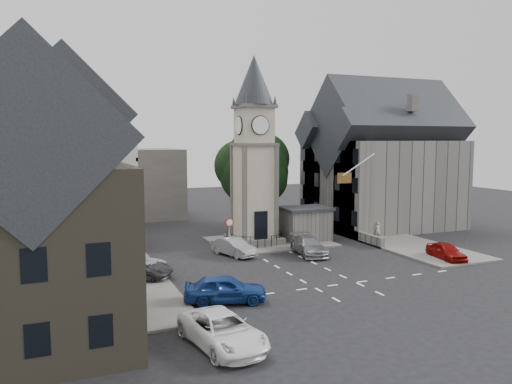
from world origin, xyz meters
name	(u,v)px	position (x,y,z in m)	size (l,w,h in m)	color
ground	(296,265)	(0.00, 0.00, 0.00)	(120.00, 120.00, 0.00)	black
pavement_west	(109,261)	(-12.50, 6.00, 0.07)	(6.00, 30.00, 0.14)	#595651
pavement_east	(368,233)	(12.00, 8.00, 0.07)	(6.00, 26.00, 0.14)	#595651
central_island	(270,242)	(1.50, 8.00, 0.08)	(10.00, 8.00, 0.16)	#595651
road_markings	(336,285)	(0.00, -5.50, 0.01)	(20.00, 8.00, 0.01)	silver
clock_tower	(254,151)	(0.00, 7.99, 8.12)	(4.86, 4.86, 16.25)	#4C4944
stone_shelter	(305,224)	(4.80, 7.50, 1.55)	(4.30, 3.30, 3.08)	#5D5A55
town_tree	(254,162)	(2.00, 13.00, 6.97)	(7.20, 7.20, 10.80)	black
warning_sign_post	(229,228)	(-3.20, 5.43, 2.03)	(0.70, 0.19, 2.85)	black
terrace_pink	(60,168)	(-15.50, 16.00, 6.58)	(8.10, 7.60, 12.80)	tan
terrace_cream	(62,174)	(-15.50, 8.00, 6.58)	(8.10, 7.60, 12.80)	#F5E2CD
terrace_tudor	(66,189)	(-15.50, 0.00, 6.19)	(8.10, 7.60, 12.00)	silver
building_sw_stone	(35,229)	(-17.00, -9.00, 5.35)	(8.60, 7.60, 10.40)	#4C4739
backdrop_west	(91,184)	(-12.00, 28.00, 4.00)	(20.00, 10.00, 8.00)	#4C4944
east_building	(382,167)	(15.59, 11.00, 6.26)	(14.40, 11.40, 12.60)	#5D5A55
east_boundary_wall	(333,228)	(9.20, 10.00, 0.45)	(0.40, 16.00, 0.90)	#5D5A55
flagpole	(359,165)	(8.00, 4.00, 7.00)	(3.68, 0.10, 2.74)	white
car_west_blue	(225,289)	(-7.50, -6.00, 0.78)	(1.85, 4.60, 1.57)	navy
car_west_silver	(131,264)	(-11.50, 1.75, 0.76)	(1.61, 4.62, 1.52)	gray
car_west_grey	(134,268)	(-11.50, 0.77, 0.72)	(2.40, 5.20, 1.45)	#2A292C
car_island_silver	(234,247)	(-3.17, 4.50, 0.69)	(1.47, 4.20, 1.39)	#93949C
car_island_east	(309,246)	(2.50, 2.62, 0.71)	(2.00, 4.92, 1.43)	gray
car_east_red	(446,251)	(11.30, -3.00, 0.65)	(1.54, 3.84, 1.31)	maroon
van_sw_white	(222,330)	(-9.57, -11.64, 0.73)	(2.43, 5.27, 1.47)	white
pedestrian	(378,230)	(11.50, 5.90, 0.77)	(0.56, 0.37, 1.54)	#C0B19F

